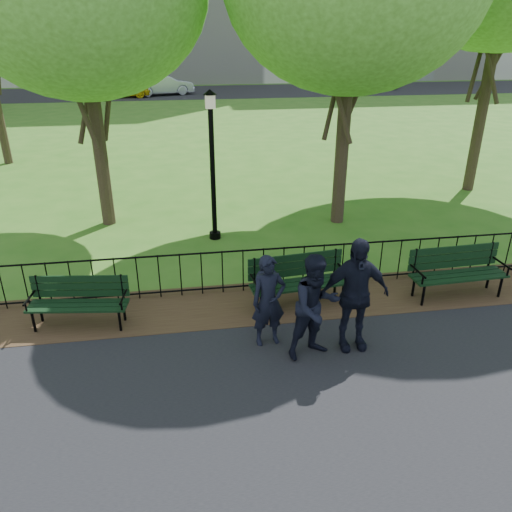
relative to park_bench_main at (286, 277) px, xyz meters
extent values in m
plane|color=#30641A|center=(-0.08, -1.27, -0.64)|extent=(120.00, 120.00, 0.00)
cube|color=#312014|center=(-0.08, 0.23, -0.62)|extent=(60.00, 1.60, 0.01)
cube|color=black|center=(-0.08, 33.73, -0.63)|extent=(70.00, 9.00, 0.01)
cylinder|color=black|center=(-0.08, 0.73, 0.24)|extent=(24.00, 0.04, 0.04)
cylinder|color=black|center=(-0.08, 0.73, -0.52)|extent=(24.00, 0.04, 0.04)
cylinder|color=black|center=(-0.08, 0.73, -0.19)|extent=(0.02, 0.02, 0.90)
cube|color=black|center=(0.27, 0.01, -0.18)|extent=(1.87, 0.68, 0.04)
cube|color=black|center=(0.24, 0.27, 0.17)|extent=(1.82, 0.23, 0.46)
cylinder|color=black|center=(-0.49, -0.26, -0.41)|extent=(0.05, 0.05, 0.46)
cylinder|color=black|center=(1.08, -0.09, -0.41)|extent=(0.05, 0.05, 0.46)
cylinder|color=black|center=(-0.53, 0.10, -0.41)|extent=(0.05, 0.05, 0.46)
cylinder|color=black|center=(1.04, 0.27, -0.41)|extent=(0.05, 0.05, 0.46)
cylinder|color=black|center=(-0.58, -0.09, 0.00)|extent=(0.10, 0.57, 0.04)
cylinder|color=black|center=(1.13, 0.10, 0.00)|extent=(0.10, 0.57, 0.04)
ellipsoid|color=black|center=(-0.37, -0.17, 0.06)|extent=(0.43, 0.33, 0.45)
cube|color=black|center=(-3.64, -0.09, -0.22)|extent=(1.72, 0.67, 0.04)
cube|color=black|center=(-3.60, 0.15, 0.10)|extent=(1.66, 0.26, 0.42)
cylinder|color=black|center=(-4.38, -0.16, -0.43)|extent=(0.05, 0.05, 0.42)
cylinder|color=black|center=(-2.94, -0.35, -0.43)|extent=(0.05, 0.05, 0.42)
cylinder|color=black|center=(-4.33, 0.17, -0.43)|extent=(0.05, 0.05, 0.42)
cylinder|color=black|center=(-2.90, -0.02, -0.43)|extent=(0.05, 0.05, 0.42)
cylinder|color=black|center=(-4.42, 0.01, -0.05)|extent=(0.11, 0.52, 0.04)
cylinder|color=black|center=(-2.85, -0.20, -0.05)|extent=(0.11, 0.52, 0.04)
cube|color=black|center=(3.33, -0.14, -0.17)|extent=(1.87, 0.57, 0.04)
cube|color=black|center=(3.32, 0.13, 0.18)|extent=(1.85, 0.12, 0.46)
cylinder|color=black|center=(2.54, -0.36, -0.41)|extent=(0.05, 0.05, 0.46)
cylinder|color=black|center=(4.14, -0.29, -0.41)|extent=(0.05, 0.05, 0.46)
cylinder|color=black|center=(2.52, 0.01, -0.41)|extent=(0.05, 0.05, 0.46)
cylinder|color=black|center=(4.12, 0.08, -0.41)|extent=(0.05, 0.05, 0.46)
cylinder|color=black|center=(2.46, -0.18, 0.01)|extent=(0.07, 0.58, 0.04)
cylinder|color=black|center=(4.20, -0.10, 0.01)|extent=(0.07, 0.58, 0.04)
cylinder|color=black|center=(-1.00, 3.54, -0.56)|extent=(0.28, 0.28, 0.16)
cylinder|color=black|center=(-1.00, 3.54, 0.94)|extent=(0.12, 0.12, 3.16)
cube|color=beige|center=(-1.00, 3.54, 2.62)|extent=(0.22, 0.22, 0.30)
cone|color=black|center=(-1.00, 3.54, 2.82)|extent=(0.32, 0.32, 0.12)
cylinder|color=#2D2116|center=(-3.69, 5.01, 1.07)|extent=(0.34, 0.34, 3.41)
cylinder|color=#2D2116|center=(2.32, 4.21, 1.13)|extent=(0.33, 0.33, 3.53)
cylinder|color=#2D2116|center=(7.34, 6.33, 1.57)|extent=(0.34, 0.34, 4.41)
imported|color=black|center=(-0.51, -1.07, 0.15)|extent=(0.61, 0.45, 1.54)
imported|color=black|center=(0.14, -1.50, 0.23)|extent=(0.93, 0.66, 1.72)
imported|color=black|center=(0.79, -1.37, 0.32)|extent=(1.11, 0.47, 1.89)
imported|color=yellow|center=(-5.68, 31.38, 0.14)|extent=(4.55, 1.94, 1.53)
imported|color=#AAACB1|center=(-2.58, 32.14, 0.13)|extent=(4.84, 2.86, 1.51)
imported|color=black|center=(13.79, 33.52, 0.19)|extent=(5.71, 2.50, 1.63)
camera|label=1|loc=(-1.78, -7.84, 4.12)|focal=35.00mm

